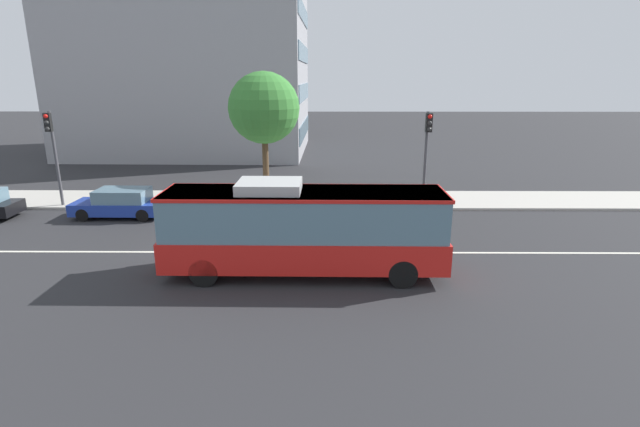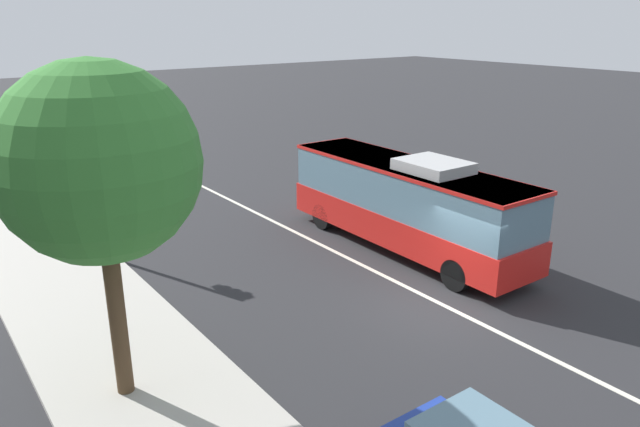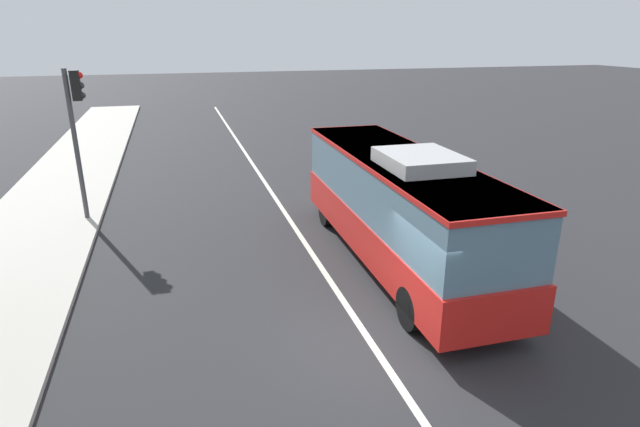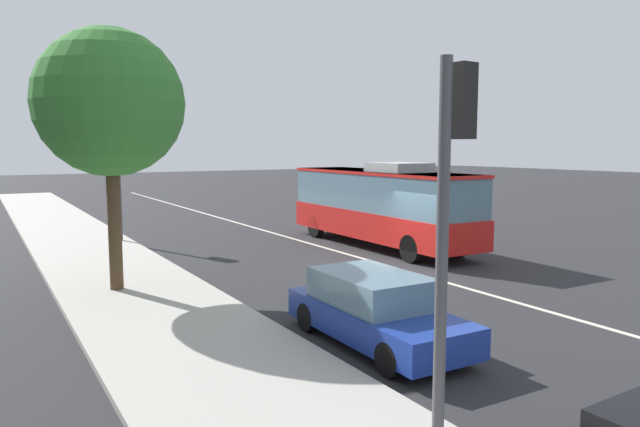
{
  "view_description": "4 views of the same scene",
  "coord_description": "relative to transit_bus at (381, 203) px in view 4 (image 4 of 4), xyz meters",
  "views": [
    {
      "loc": [
        4.4,
        -18.49,
        6.99
      ],
      "look_at": [
        4.25,
        0.67,
        1.48
      ],
      "focal_mm": 26.99,
      "sensor_mm": 36.0,
      "label": 1
    },
    {
      "loc": [
        -10.36,
        12.02,
        7.93
      ],
      "look_at": [
        5.09,
        0.53,
        1.5
      ],
      "focal_mm": 33.22,
      "sensor_mm": 36.0,
      "label": 2
    },
    {
      "loc": [
        -8.78,
        3.64,
        6.29
      ],
      "look_at": [
        3.34,
        0.19,
        1.83
      ],
      "focal_mm": 28.85,
      "sensor_mm": 36.0,
      "label": 3
    },
    {
      "loc": [
        -15.54,
        12.09,
        4.07
      ],
      "look_at": [
        5.09,
        -0.13,
        1.34
      ],
      "focal_mm": 32.88,
      "sensor_mm": 36.0,
      "label": 4
    }
  ],
  "objects": [
    {
      "name": "sidewalk_kerb",
      "position": [
        -3.69,
        10.59,
        -1.74
      ],
      "size": [
        80.0,
        4.0,
        0.14
      ],
      "primitive_type": "cube",
      "color": "#B2ADA3",
      "rests_on": "ground_plane"
    },
    {
      "name": "transit_bus",
      "position": [
        0.0,
        0.0,
        0.0
      ],
      "size": [
        10.02,
        2.6,
        3.46
      ],
      "rotation": [
        0.0,
        0.0,
        -0.01
      ],
      "color": "red",
      "rests_on": "ground_plane"
    },
    {
      "name": "street_tree_kerbside_left",
      "position": [
        -2.62,
        11.01,
        3.42
      ],
      "size": [
        3.98,
        3.98,
        7.25
      ],
      "color": "#4C3823",
      "rests_on": "ground_plane"
    },
    {
      "name": "traffic_light_near_corner",
      "position": [
        -13.63,
        9.0,
        1.75
      ],
      "size": [
        0.34,
        0.62,
        5.2
      ],
      "rotation": [
        0.0,
        0.0,
        -1.48
      ],
      "color": "#47474C",
      "rests_on": "ground_plane"
    },
    {
      "name": "sedan_blue",
      "position": [
        -9.66,
        7.29,
        -1.09
      ],
      "size": [
        4.52,
        1.86,
        1.46
      ],
      "rotation": [
        0.0,
        0.0,
        3.13
      ],
      "color": "#1E3899",
      "rests_on": "ground_plane"
    },
    {
      "name": "traffic_light_mid_block",
      "position": [
        6.12,
        8.9,
        1.75
      ],
      "size": [
        0.33,
        0.62,
        5.2
      ],
      "rotation": [
        0.0,
        0.0,
        -1.54
      ],
      "color": "#47474C",
      "rests_on": "ground_plane"
    },
    {
      "name": "ground_plane",
      "position": [
        -3.69,
        2.18,
        -1.81
      ],
      "size": [
        160.0,
        160.0,
        0.0
      ],
      "primitive_type": "plane",
      "color": "#28282B"
    },
    {
      "name": "lane_centre_line",
      "position": [
        -3.69,
        2.18,
        -1.8
      ],
      "size": [
        76.0,
        0.16,
        0.01
      ],
      "primitive_type": "cube",
      "color": "silver",
      "rests_on": "ground_plane"
    }
  ]
}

